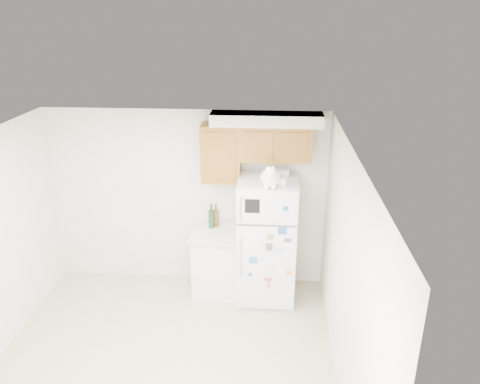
# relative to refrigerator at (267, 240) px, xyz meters

# --- Properties ---
(ground_plane) EXTENTS (3.80, 4.00, 0.01)m
(ground_plane) POSITION_rel_refrigerator_xyz_m (-1.11, -1.61, -0.86)
(ground_plane) COLOR tan
(room_shell) EXTENTS (3.84, 4.04, 2.52)m
(room_shell) POSITION_rel_refrigerator_xyz_m (-0.99, -1.36, 0.82)
(room_shell) COLOR silver
(room_shell) RESTS_ON ground_plane
(refrigerator) EXTENTS (0.76, 0.78, 1.70)m
(refrigerator) POSITION_rel_refrigerator_xyz_m (0.00, 0.00, 0.00)
(refrigerator) COLOR white
(refrigerator) RESTS_ON ground_plane
(base_counter) EXTENTS (0.64, 0.64, 0.92)m
(base_counter) POSITION_rel_refrigerator_xyz_m (-0.69, 0.07, -0.39)
(base_counter) COLOR white
(base_counter) RESTS_ON ground_plane
(cat) EXTENTS (0.30, 0.44, 0.31)m
(cat) POSITION_rel_refrigerator_xyz_m (0.03, -0.22, 0.97)
(cat) COLOR white
(cat) RESTS_ON refrigerator
(storage_box_back) EXTENTS (0.20, 0.16, 0.10)m
(storage_box_back) POSITION_rel_refrigerator_xyz_m (0.16, 0.13, 0.90)
(storage_box_back) COLOR white
(storage_box_back) RESTS_ON refrigerator
(storage_box_front) EXTENTS (0.18, 0.15, 0.09)m
(storage_box_front) POSITION_rel_refrigerator_xyz_m (0.15, -0.15, 0.89)
(storage_box_front) COLOR white
(storage_box_front) RESTS_ON refrigerator
(bottle_green) EXTENTS (0.08, 0.08, 0.34)m
(bottle_green) POSITION_rel_refrigerator_xyz_m (-0.75, 0.19, 0.24)
(bottle_green) COLOR #19381E
(bottle_green) RESTS_ON base_counter
(bottle_amber) EXTENTS (0.08, 0.08, 0.33)m
(bottle_amber) POSITION_rel_refrigerator_xyz_m (-0.70, 0.24, 0.24)
(bottle_amber) COLOR #593814
(bottle_amber) RESTS_ON base_counter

